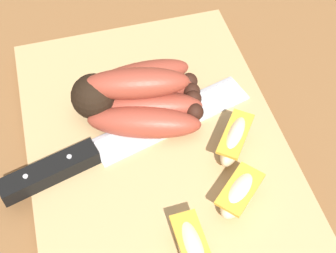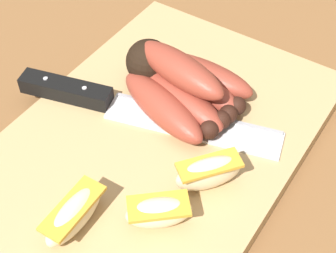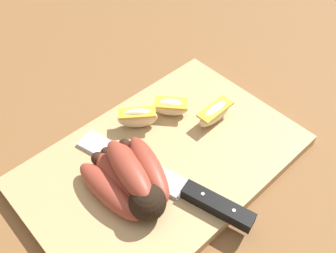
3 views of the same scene
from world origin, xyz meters
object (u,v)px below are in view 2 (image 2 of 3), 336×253
apple_wedge_near (159,212)px  apple_wedge_middle (77,216)px  chefs_knife (109,102)px  apple_wedge_far (209,173)px  banana_bunch (179,84)px

apple_wedge_near → apple_wedge_middle: size_ratio=0.85×
chefs_knife → apple_wedge_far: 0.14m
banana_bunch → apple_wedge_far: banana_bunch is taller
chefs_knife → apple_wedge_middle: bearing=-152.5°
apple_wedge_middle → apple_wedge_near: bearing=-53.5°
apple_wedge_near → apple_wedge_far: (0.06, -0.02, 0.00)m
chefs_knife → apple_wedge_near: apple_wedge_near is taller
chefs_knife → apple_wedge_middle: 0.15m
banana_bunch → apple_wedge_middle: (-0.18, -0.01, -0.01)m
apple_wedge_near → apple_wedge_far: 0.06m
apple_wedge_near → apple_wedge_middle: 0.07m
chefs_knife → apple_wedge_near: bearing=-125.8°
banana_bunch → apple_wedge_far: bearing=-134.4°
apple_wedge_middle → chefs_knife: bearing=27.5°
apple_wedge_near → apple_wedge_middle: (-0.04, 0.06, 0.00)m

